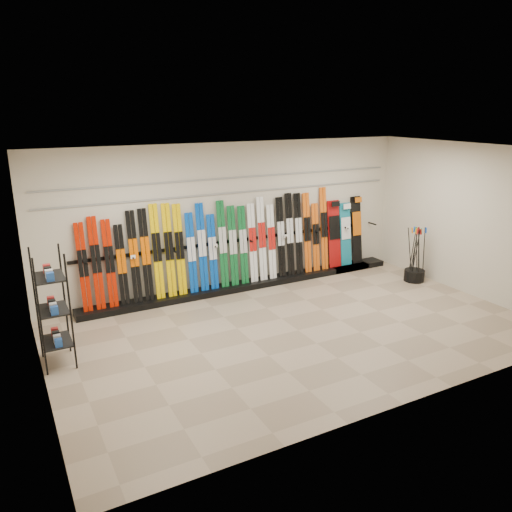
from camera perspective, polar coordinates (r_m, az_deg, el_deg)
floor at (r=8.63m, az=4.84°, el=-8.45°), size 8.00×8.00×0.00m
back_wall at (r=10.23m, az=-2.54°, el=4.50°), size 8.00×0.00×8.00m
left_wall at (r=6.89m, az=-24.12°, el=-3.10°), size 0.00×5.00×5.00m
right_wall at (r=10.77m, az=23.31°, el=3.76°), size 0.00×5.00×5.00m
ceiling at (r=7.84m, az=5.39°, el=11.80°), size 8.00×8.00×0.00m
ski_rack_base at (r=10.54m, az=-0.81°, el=-3.27°), size 8.00×0.40×0.12m
skis at (r=10.04m, az=-4.33°, el=1.08°), size 5.38×0.24×1.84m
snowboards at (r=11.68m, az=10.12°, el=2.63°), size 0.93×0.24×1.56m
accessory_rack at (r=7.80m, az=-22.19°, el=-5.56°), size 0.40×0.60×1.74m
pole_bin at (r=11.43m, az=17.62°, el=-2.12°), size 0.44×0.44×0.25m
ski_poles at (r=11.26m, az=17.81°, el=0.16°), size 0.35×0.36×1.18m
slatwall_rail_0 at (r=10.12m, az=-2.52°, el=7.25°), size 7.60×0.02×0.03m
slatwall_rail_1 at (r=10.08m, az=-2.55°, el=8.93°), size 7.60×0.02×0.03m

